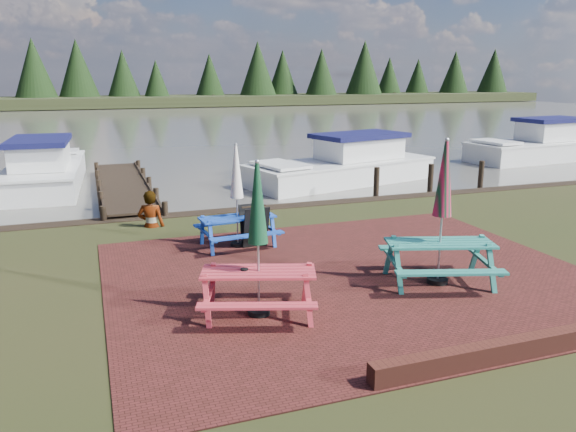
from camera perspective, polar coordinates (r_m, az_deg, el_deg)
The scene contains 13 objects.
ground at distance 9.96m, azimuth 9.05°, elevation -8.04°, with size 120.00×120.00×0.00m, color black.
paving at distance 10.78m, azimuth 6.51°, elevation -6.13°, with size 9.00×7.50×0.02m, color #3B1612.
water at distance 45.43m, azimuth -13.98°, elevation 9.04°, with size 120.00×60.00×0.02m, color #4D4A42.
far_treeline at distance 74.19m, azimuth -16.54°, elevation 13.25°, with size 120.00×10.00×8.10m.
picnic_table_teal at distance 10.46m, azimuth 15.23°, elevation -1.91°, with size 2.32×2.19×2.64m.
picnic_table_red at distance 8.80m, azimuth -3.03°, elevation -4.86°, with size 2.19×2.07×2.47m.
picnic_table_blue at distance 12.40m, azimuth -5.18°, elevation 0.44°, with size 1.76×1.59×2.28m.
chalkboard at distance 12.46m, azimuth -3.45°, elevation -0.99°, with size 0.59×0.59×0.93m.
jetty at distance 19.69m, azimuth -16.32°, elevation 3.01°, with size 1.76×9.08×1.00m.
boat_jetty at distance 21.65m, azimuth -23.48°, elevation 4.15°, with size 2.72×7.08×2.02m.
boat_near at distance 21.06m, azimuth 5.78°, elevation 4.97°, with size 7.69×4.25×1.97m.
boat_far at distance 28.96m, azimuth 24.15°, elevation 6.42°, with size 7.14×3.10×2.16m.
person at distance 14.38m, azimuth -13.92°, elevation 2.46°, with size 0.67×0.44×1.84m, color gray.
Camera 1 is at (-4.51, -8.05, 3.73)m, focal length 35.00 mm.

